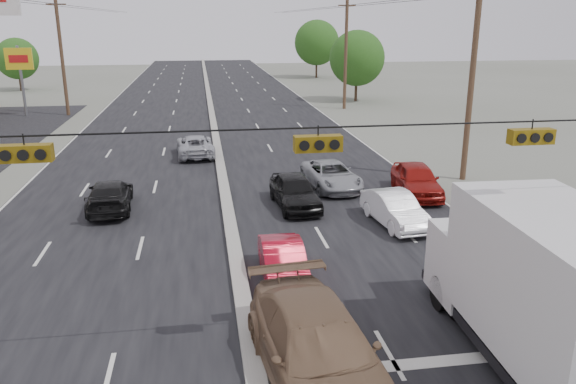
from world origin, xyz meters
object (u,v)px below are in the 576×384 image
(utility_pole_left_c, at_px, (62,56))
(queue_car_c, at_px, (331,175))
(queue_car_e, at_px, (417,180))
(black_suv, at_px, (552,328))
(box_truck, at_px, (539,285))
(queue_car_a, at_px, (295,191))
(oncoming_far, at_px, (195,146))
(utility_pole_right_c, at_px, (346,53))
(utility_pole_right_b, at_px, (472,81))
(tan_sedan, at_px, (319,351))
(tree_right_far, at_px, (317,43))
(pole_sign_far, at_px, (20,65))
(tree_right_mid, at_px, (357,58))
(oncoming_near, at_px, (110,196))
(tree_left_far, at_px, (17,59))
(red_sedan, at_px, (283,263))
(queue_car_b, at_px, (395,209))

(utility_pole_left_c, xyz_separation_m, queue_car_c, (17.79, -25.50, -4.46))
(utility_pole_left_c, relative_size, queue_car_e, 2.23)
(black_suv, relative_size, queue_car_c, 1.38)
(box_truck, xyz_separation_m, queue_car_a, (-3.69, 12.58, -1.31))
(queue_car_c, distance_m, oncoming_far, 10.47)
(utility_pole_left_c, bearing_deg, utility_pole_right_c, 0.00)
(utility_pole_right_b, relative_size, box_truck, 1.25)
(tan_sedan, bearing_deg, oncoming_far, 91.17)
(utility_pole_left_c, bearing_deg, tree_right_far, 46.47)
(pole_sign_far, bearing_deg, tree_right_mid, 9.16)
(oncoming_near, bearing_deg, tan_sedan, 111.84)
(tree_left_far, height_order, queue_car_a, tree_left_far)
(black_suv, height_order, oncoming_far, black_suv)
(box_truck, distance_m, queue_car_a, 13.18)
(red_sedan, bearing_deg, queue_car_e, 47.64)
(tree_right_mid, height_order, black_suv, tree_right_mid)
(queue_car_b, xyz_separation_m, queue_car_e, (2.37, 3.73, 0.10))
(box_truck, bearing_deg, queue_car_e, 82.64)
(red_sedan, distance_m, oncoming_far, 18.23)
(tree_right_far, xyz_separation_m, black_suv, (-8.83, -70.82, -4.07))
(tree_right_far, bearing_deg, box_truck, -97.49)
(red_sedan, xyz_separation_m, queue_car_a, (1.60, 7.27, 0.11))
(utility_pole_left_c, bearing_deg, tree_right_mid, 10.30)
(pole_sign_far, height_order, tree_right_far, tree_right_far)
(utility_pole_left_c, relative_size, tree_left_far, 1.63)
(red_sedan, height_order, queue_car_a, queue_car_a)
(tree_left_far, bearing_deg, red_sedan, -67.12)
(queue_car_e, height_order, oncoming_far, queue_car_e)
(utility_pole_left_c, xyz_separation_m, utility_pole_right_b, (25.00, -25.00, 0.00))
(queue_car_a, xyz_separation_m, queue_car_c, (2.29, 2.69, -0.09))
(utility_pole_right_b, xyz_separation_m, oncoming_far, (-13.90, 7.55, -4.46))
(utility_pole_left_c, height_order, box_truck, utility_pole_left_c)
(utility_pole_right_b, distance_m, pole_sign_far, 37.92)
(utility_pole_right_c, relative_size, box_truck, 1.25)
(utility_pole_right_c, distance_m, tree_left_far, 39.90)
(tree_left_far, bearing_deg, utility_pole_right_b, -52.52)
(queue_car_c, bearing_deg, queue_car_b, -81.91)
(pole_sign_far, relative_size, red_sedan, 1.59)
(pole_sign_far, xyz_separation_m, black_suv, (23.17, -40.82, -3.52))
(red_sedan, distance_m, queue_car_e, 11.12)
(tree_right_mid, distance_m, queue_car_c, 32.22)
(red_sedan, xyz_separation_m, queue_car_b, (5.23, 4.39, 0.04))
(queue_car_c, bearing_deg, black_suv, -88.42)
(utility_pole_left_c, xyz_separation_m, tree_left_far, (-9.50, 20.00, -1.39))
(queue_car_a, bearing_deg, queue_car_b, -42.48)
(tan_sedan, height_order, queue_car_a, tan_sedan)
(box_truck, height_order, oncoming_far, box_truck)
(box_truck, distance_m, queue_car_e, 13.69)
(queue_car_c, bearing_deg, tree_left_far, 115.54)
(utility_pole_left_c, height_order, queue_car_c, utility_pole_left_c)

